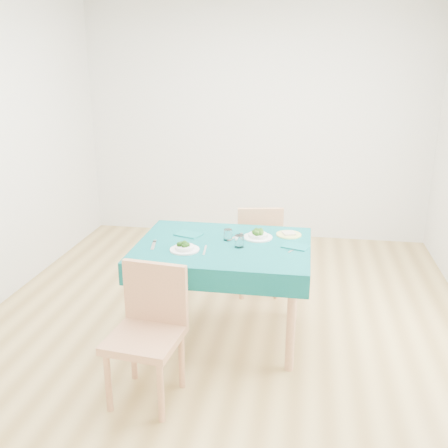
% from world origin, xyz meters
% --- Properties ---
extents(room_shell, '(4.02, 4.52, 2.73)m').
position_xyz_m(room_shell, '(0.00, 0.00, 1.35)').
color(room_shell, olive).
rests_on(room_shell, ground).
extents(table, '(1.25, 0.95, 0.76)m').
position_xyz_m(table, '(0.03, -0.19, 0.38)').
color(table, '#075253').
rests_on(table, ground).
extents(chair_near, '(0.47, 0.51, 1.05)m').
position_xyz_m(chair_near, '(-0.32, -1.02, 0.53)').
color(chair_near, '#B57D55').
rests_on(chair_near, ground).
extents(chair_far, '(0.46, 0.49, 0.97)m').
position_xyz_m(chair_far, '(0.20, 0.64, 0.48)').
color(chair_far, '#B57D55').
rests_on(chair_far, ground).
extents(bowl_near, '(0.21, 0.21, 0.06)m').
position_xyz_m(bowl_near, '(-0.22, -0.36, 0.79)').
color(bowl_near, white).
rests_on(bowl_near, table).
extents(bowl_far, '(0.22, 0.22, 0.07)m').
position_xyz_m(bowl_far, '(0.26, -0.02, 0.79)').
color(bowl_far, white).
rests_on(bowl_far, table).
extents(fork_near, '(0.06, 0.19, 0.00)m').
position_xyz_m(fork_near, '(-0.47, -0.30, 0.76)').
color(fork_near, silver).
rests_on(fork_near, table).
extents(knife_near, '(0.04, 0.19, 0.00)m').
position_xyz_m(knife_near, '(-0.08, -0.34, 0.76)').
color(knife_near, silver).
rests_on(knife_near, table).
extents(fork_far, '(0.09, 0.17, 0.00)m').
position_xyz_m(fork_far, '(0.09, -0.03, 0.76)').
color(fork_far, silver).
rests_on(fork_far, table).
extents(knife_far, '(0.12, 0.19, 0.00)m').
position_xyz_m(knife_far, '(0.56, -0.20, 0.76)').
color(knife_far, silver).
rests_on(knife_far, table).
extents(napkin_near, '(0.22, 0.19, 0.01)m').
position_xyz_m(napkin_near, '(-0.27, -0.04, 0.76)').
color(napkin_near, '#0A5C5C').
rests_on(napkin_near, table).
extents(napkin_far, '(0.21, 0.18, 0.01)m').
position_xyz_m(napkin_far, '(0.55, -0.17, 0.76)').
color(napkin_far, '#0A5C5C').
rests_on(napkin_far, table).
extents(tumbler_center, '(0.06, 0.06, 0.08)m').
position_xyz_m(tumbler_center, '(0.05, -0.10, 0.80)').
color(tumbler_center, white).
rests_on(tumbler_center, table).
extents(tumbler_side, '(0.07, 0.07, 0.09)m').
position_xyz_m(tumbler_side, '(0.15, -0.23, 0.80)').
color(tumbler_side, white).
rests_on(tumbler_side, table).
extents(side_plate, '(0.19, 0.19, 0.01)m').
position_xyz_m(side_plate, '(0.49, 0.09, 0.76)').
color(side_plate, '#DBE16E').
rests_on(side_plate, table).
extents(bread_slice, '(0.12, 0.12, 0.01)m').
position_xyz_m(bread_slice, '(0.49, 0.09, 0.77)').
color(bread_slice, beige).
rests_on(bread_slice, side_plate).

